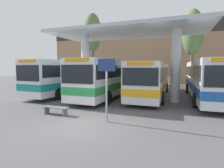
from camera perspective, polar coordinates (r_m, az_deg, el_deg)
name	(u,v)px	position (r m, az deg, el deg)	size (l,w,h in m)	color
ground_plane	(80,126)	(8.52, -10.34, -13.28)	(100.00, 100.00, 0.00)	#565456
townhouse_backdrop	(153,48)	(31.48, 13.34, 11.52)	(40.00, 0.58, 10.62)	#9E7A5B
station_canopy	(126,40)	(15.25, 4.72, 13.99)	(12.97, 5.71, 5.85)	silver
transit_bus_left_bay	(70,76)	(18.58, -13.45, 2.62)	(3.03, 10.76, 3.36)	white
transit_bus_center_bay	(109,77)	(16.43, -0.84, 2.41)	(2.81, 11.33, 3.35)	white
transit_bus_right_bay	(152,78)	(16.88, 12.80, 1.94)	(2.89, 11.84, 3.12)	silver
transit_bus_far_right_bay	(208,78)	(16.91, 28.74, 1.73)	(3.04, 12.40, 3.27)	silver
waiting_bench_near_pillar	(56,109)	(10.69, -17.92, -7.72)	(1.60, 0.44, 0.46)	slate
info_sign_platform	(107,77)	(8.55, -1.81, 2.14)	(0.90, 0.09, 3.14)	gray
poplar_tree_behind_left	(193,33)	(24.16, 24.82, 14.96)	(2.49, 2.49, 9.77)	brown
poplar_tree_behind_right	(93,33)	(27.14, -6.34, 16.23)	(2.53, 2.53, 10.72)	brown
parked_car_street	(156,79)	(26.95, 14.24, 1.48)	(4.41, 1.96, 1.97)	silver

